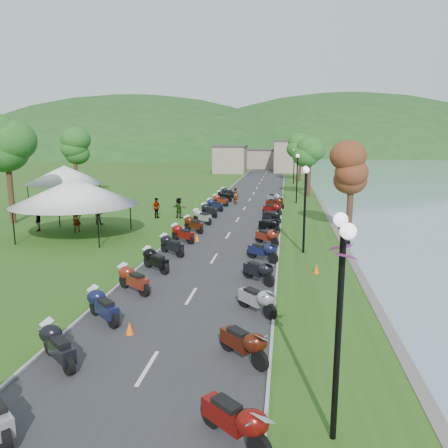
{
  "coord_description": "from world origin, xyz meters",
  "views": [
    {
      "loc": [
        3.87,
        -7.3,
        6.63
      ],
      "look_at": [
        0.06,
        19.54,
        1.3
      ],
      "focal_mm": 35.0,
      "sensor_mm": 36.0,
      "label": 1
    }
  ],
  "objects_px": {
    "pedestrian_a": "(78,232)",
    "pedestrian_c": "(38,231)",
    "streetlamp_near": "(338,335)",
    "vendor_tent_main": "(76,208)",
    "pedestrian_b": "(99,224)"
  },
  "relations": [
    {
      "from": "streetlamp_near",
      "to": "pedestrian_c",
      "type": "distance_m",
      "value": 27.66
    },
    {
      "from": "streetlamp_near",
      "to": "pedestrian_a",
      "type": "height_order",
      "value": "streetlamp_near"
    },
    {
      "from": "pedestrian_b",
      "to": "pedestrian_a",
      "type": "bearing_deg",
      "value": 98.49
    },
    {
      "from": "pedestrian_b",
      "to": "pedestrian_c",
      "type": "distance_m",
      "value": 4.52
    },
    {
      "from": "pedestrian_c",
      "to": "pedestrian_b",
      "type": "bearing_deg",
      "value": 103.81
    },
    {
      "from": "vendor_tent_main",
      "to": "pedestrian_a",
      "type": "xyz_separation_m",
      "value": [
        -0.64,
        1.28,
        -2.0
      ]
    },
    {
      "from": "streetlamp_near",
      "to": "pedestrian_b",
      "type": "xyz_separation_m",
      "value": [
        -15.68,
        23.0,
        -2.5
      ]
    },
    {
      "from": "pedestrian_a",
      "to": "pedestrian_c",
      "type": "distance_m",
      "value": 3.06
    },
    {
      "from": "pedestrian_a",
      "to": "streetlamp_near",
      "type": "bearing_deg",
      "value": -105.91
    },
    {
      "from": "pedestrian_b",
      "to": "pedestrian_c",
      "type": "relative_size",
      "value": 0.9
    },
    {
      "from": "vendor_tent_main",
      "to": "pedestrian_b",
      "type": "height_order",
      "value": "vendor_tent_main"
    },
    {
      "from": "streetlamp_near",
      "to": "vendor_tent_main",
      "type": "distance_m",
      "value": 24.14
    },
    {
      "from": "streetlamp_near",
      "to": "pedestrian_c",
      "type": "height_order",
      "value": "streetlamp_near"
    },
    {
      "from": "streetlamp_near",
      "to": "vendor_tent_main",
      "type": "bearing_deg",
      "value": 129.36
    },
    {
      "from": "streetlamp_near",
      "to": "pedestrian_a",
      "type": "relative_size",
      "value": 2.81
    }
  ]
}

